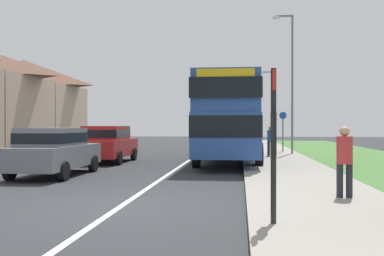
% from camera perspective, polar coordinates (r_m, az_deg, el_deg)
% --- Properties ---
extents(ground_plane, '(120.00, 120.00, 0.00)m').
position_cam_1_polar(ground_plane, '(9.51, -9.14, -9.89)').
color(ground_plane, '#2D3033').
extents(lane_marking_centre, '(0.14, 60.00, 0.01)m').
position_cam_1_polar(lane_marking_centre, '(17.29, -2.10, -5.27)').
color(lane_marking_centre, silver).
rests_on(lane_marking_centre, ground_plane).
extents(pavement_near_side, '(3.20, 68.00, 0.12)m').
position_cam_1_polar(pavement_near_side, '(15.22, 12.71, -5.83)').
color(pavement_near_side, gray).
rests_on(pavement_near_side, ground_plane).
extents(double_decker_bus, '(2.80, 11.38, 3.70)m').
position_cam_1_polar(double_decker_bus, '(21.02, 4.78, 1.55)').
color(double_decker_bus, '#284C93').
rests_on(double_decker_bus, ground_plane).
extents(parked_car_grey, '(1.92, 4.43, 1.61)m').
position_cam_1_polar(parked_car_grey, '(15.64, -17.15, -2.63)').
color(parked_car_grey, slate).
rests_on(parked_car_grey, ground_plane).
extents(parked_car_red, '(1.97, 4.34, 1.67)m').
position_cam_1_polar(parked_car_red, '(20.78, -10.73, -1.82)').
color(parked_car_red, '#B21E1E').
rests_on(parked_car_red, ground_plane).
extents(pedestrian_at_stop, '(0.34, 0.34, 1.67)m').
position_cam_1_polar(pedestrian_at_stop, '(10.29, 18.84, -3.65)').
color(pedestrian_at_stop, '#23232D').
rests_on(pedestrian_at_stop, ground_plane).
extents(pedestrian_walking_away, '(0.34, 0.34, 1.67)m').
position_cam_1_polar(pedestrian_walking_away, '(23.41, 9.97, -1.44)').
color(pedestrian_walking_away, '#23232D').
rests_on(pedestrian_walking_away, ground_plane).
extents(bus_stop_sign, '(0.09, 0.52, 2.60)m').
position_cam_1_polar(bus_stop_sign, '(7.27, 10.32, -0.82)').
color(bus_stop_sign, black).
rests_on(bus_stop_sign, ground_plane).
extents(cycle_route_sign, '(0.44, 0.08, 2.52)m').
position_cam_1_polar(cycle_route_sign, '(27.68, 11.49, -0.24)').
color(cycle_route_sign, slate).
rests_on(cycle_route_sign, ground_plane).
extents(street_lamp_mid, '(1.14, 0.20, 7.90)m').
position_cam_1_polar(street_lamp_mid, '(25.90, 12.42, 6.55)').
color(street_lamp_mid, slate).
rests_on(street_lamp_mid, ground_plane).
extents(street_lamp_far, '(1.14, 0.20, 6.76)m').
position_cam_1_polar(street_lamp_far, '(42.64, 9.96, 3.30)').
color(street_lamp_far, slate).
rests_on(street_lamp_far, ground_plane).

